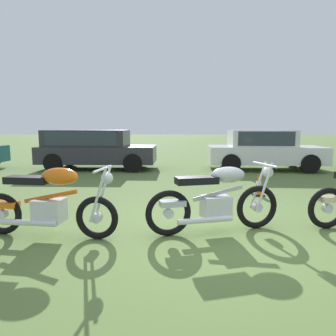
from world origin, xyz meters
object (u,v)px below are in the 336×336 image
object	(u,v)px
car_charcoal	(93,146)
traffic_cone	(258,185)
car_white	(263,148)
motorcycle_orange	(49,203)
motorcycle_silver	(216,200)

from	to	relation	value
car_charcoal	traffic_cone	world-z (taller)	car_charcoal
car_charcoal	car_white	size ratio (longest dim) A/B	1.02
motorcycle_orange	traffic_cone	xyz separation A→B (m)	(3.72, 2.57, -0.26)
motorcycle_orange	car_white	bearing A→B (deg)	61.21
motorcycle_silver	traffic_cone	bearing A→B (deg)	47.19
motorcycle_silver	car_charcoal	xyz separation A→B (m)	(-3.41, 6.81, 0.35)
motorcycle_orange	car_charcoal	xyz separation A→B (m)	(-1.05, 6.99, 0.34)
motorcycle_silver	car_charcoal	world-z (taller)	car_charcoal
car_charcoal	traffic_cone	distance (m)	6.53
traffic_cone	car_white	bearing A→B (deg)	71.36
motorcycle_orange	motorcycle_silver	world-z (taller)	same
motorcycle_silver	car_white	distance (m)	7.18
motorcycle_orange	traffic_cone	size ratio (longest dim) A/B	3.94
traffic_cone	motorcycle_orange	bearing A→B (deg)	-145.34
motorcycle_orange	car_white	distance (m)	8.52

